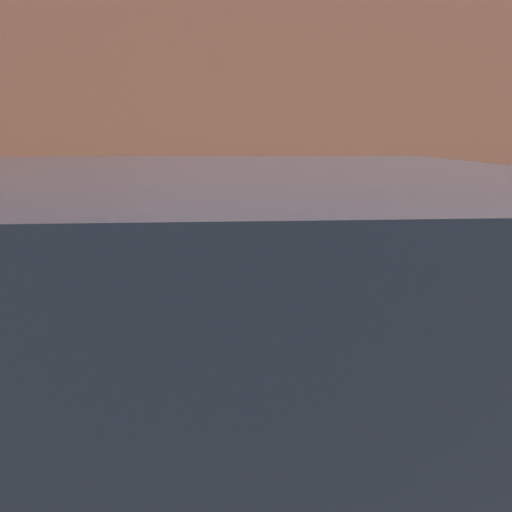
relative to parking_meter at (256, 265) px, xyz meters
The scene contains 4 objects.
sidewalk 1.53m from the parking_meter, 61.20° to the left, with size 24.00×2.80×0.13m.
building_facade 3.95m from the parking_meter, 81.56° to the left, with size 24.00×0.30×5.31m.
parking_meter is the anchor object (origin of this frame).
parked_car_beside_meter 1.89m from the parking_meter, 119.47° to the right, with size 4.82×2.03×1.83m.
Camera 1 is at (-0.78, -1.80, 1.92)m, focal length 35.00 mm.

